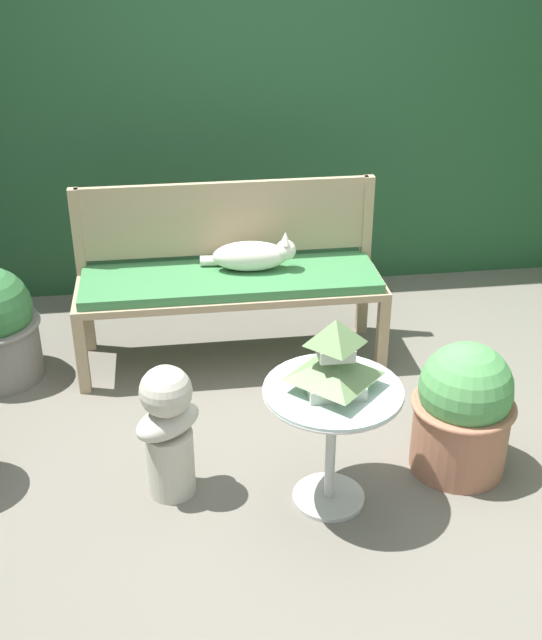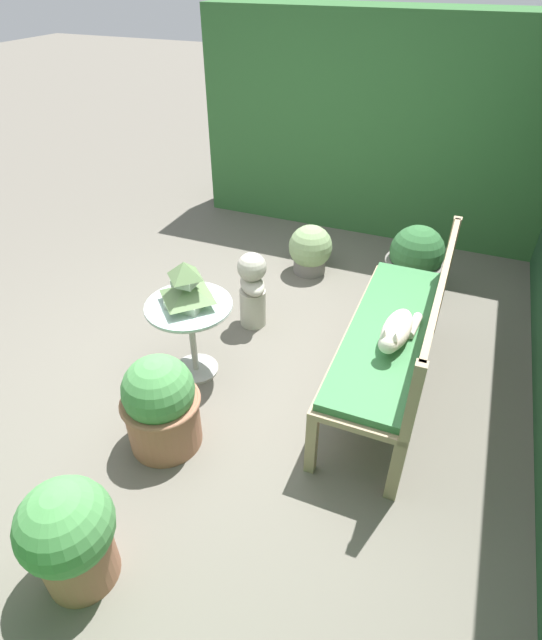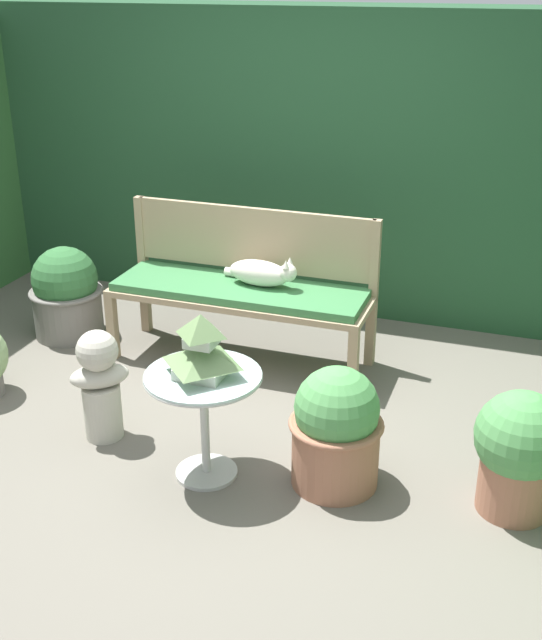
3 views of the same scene
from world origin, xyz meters
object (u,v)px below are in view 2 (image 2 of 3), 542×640
at_px(garden_bench, 388,336).
at_px(potted_plant_patio_mid, 161,405).
at_px(patio_table, 190,320).
at_px(garden_bust, 252,288).
at_px(cat, 397,331).
at_px(potted_plant_path_edge, 310,250).
at_px(pagoda_birdhouse, 186,287).
at_px(potted_plant_bench_right, 70,535).
at_px(potted_plant_bench_left, 415,264).

bearing_deg(garden_bench, potted_plant_patio_mid, -49.87).
xyz_separation_m(patio_table, garden_bust, (-0.69, 0.15, -0.11)).
xyz_separation_m(patio_table, potted_plant_patio_mid, (0.64, 0.15, -0.14)).
distance_m(cat, potted_plant_path_edge, 1.84).
bearing_deg(garden_bench, potted_plant_path_edge, -144.17).
bearing_deg(cat, pagoda_birdhouse, -77.48).
relative_size(cat, pagoda_birdhouse, 1.65).
xyz_separation_m(garden_bench, potted_plant_bench_right, (1.82, -1.06, -0.14)).
bearing_deg(patio_table, potted_plant_bench_right, 8.41).
distance_m(pagoda_birdhouse, garden_bust, 0.80).
bearing_deg(potted_plant_bench_left, potted_plant_path_edge, -92.56).
relative_size(cat, garden_bust, 0.82).
relative_size(cat, potted_plant_bench_right, 0.85).
bearing_deg(potted_plant_patio_mid, cat, 124.70).
bearing_deg(potted_plant_path_edge, potted_plant_patio_mid, -3.94).
distance_m(patio_table, potted_plant_bench_left, 2.05).
distance_m(cat, pagoda_birdhouse, 1.35).
distance_m(pagoda_birdhouse, potted_plant_patio_mid, 0.77).
bearing_deg(potted_plant_patio_mid, potted_plant_bench_right, 4.66).
bearing_deg(potted_plant_bench_right, garden_bust, -178.15).
relative_size(patio_table, garden_bust, 0.91).
xyz_separation_m(pagoda_birdhouse, potted_plant_bench_left, (-1.61, 1.26, -0.41)).
bearing_deg(potted_plant_bench_left, cat, 2.84).
height_order(pagoda_birdhouse, potted_plant_path_edge, pagoda_birdhouse).
bearing_deg(potted_plant_bench_right, cat, 146.58).
bearing_deg(garden_bench, pagoda_birdhouse, -76.41).
relative_size(cat, potted_plant_path_edge, 1.14).
height_order(garden_bench, potted_plant_path_edge, garden_bench).
bearing_deg(potted_plant_path_edge, patio_table, -10.63).
xyz_separation_m(potted_plant_bench_right, potted_plant_path_edge, (-3.16, 0.09, -0.10)).
distance_m(potted_plant_bench_right, potted_plant_path_edge, 3.17).
relative_size(patio_table, potted_plant_bench_left, 0.90).
distance_m(garden_bust, potted_plant_bench_right, 2.20).
bearing_deg(potted_plant_path_edge, garden_bust, -9.28).
xyz_separation_m(garden_bust, potted_plant_bench_left, (-0.92, 1.11, -0.03)).
xyz_separation_m(cat, potted_plant_path_edge, (-1.48, -1.03, -0.39)).
bearing_deg(pagoda_birdhouse, patio_table, 0.00).
relative_size(patio_table, potted_plant_path_edge, 1.27).
distance_m(cat, potted_plant_bench_left, 1.47).
height_order(garden_bench, patio_table, patio_table).
height_order(patio_table, potted_plant_bench_right, potted_plant_bench_right).
bearing_deg(cat, patio_table, -77.48).
distance_m(garden_bench, potted_plant_path_edge, 1.68).
distance_m(patio_table, potted_plant_patio_mid, 0.67).
bearing_deg(patio_table, potted_plant_bench_left, 141.85).
xyz_separation_m(garden_bench, potted_plant_bench_left, (-1.30, -0.02, -0.16)).
bearing_deg(potted_plant_bench_right, garden_bench, 149.82).
bearing_deg(pagoda_birdhouse, potted_plant_bench_right, 8.41).
height_order(cat, potted_plant_bench_left, cat).
distance_m(potted_plant_patio_mid, potted_plant_bench_left, 2.51).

